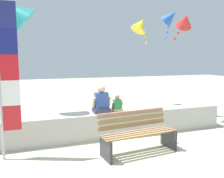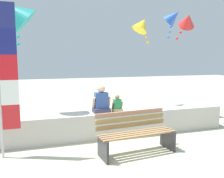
% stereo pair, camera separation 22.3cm
% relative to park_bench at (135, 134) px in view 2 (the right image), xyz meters
% --- Properties ---
extents(ground_plane, '(40.00, 40.00, 0.00)m').
position_rel_park_bench_xyz_m(ground_plane, '(-0.08, 0.13, -0.42)').
color(ground_plane, '#BDBA9D').
extents(seawall_ledge, '(6.29, 0.59, 0.65)m').
position_rel_park_bench_xyz_m(seawall_ledge, '(-0.08, 1.21, -0.09)').
color(seawall_ledge, '#BBB5AD').
rests_on(seawall_ledge, ground).
extents(park_bench, '(1.75, 0.78, 0.88)m').
position_rel_park_bench_xyz_m(park_bench, '(0.00, 0.00, 0.00)').
color(park_bench, '#9B7847').
rests_on(park_bench, ground).
extents(person_adult, '(0.47, 0.35, 0.72)m').
position_rel_park_bench_xyz_m(person_adult, '(-0.45, 1.21, 0.51)').
color(person_adult, '#3C3754').
rests_on(person_adult, seawall_ledge).
extents(person_child, '(0.29, 0.22, 0.45)m').
position_rel_park_bench_xyz_m(person_child, '(-0.01, 1.21, 0.41)').
color(person_child, tan).
rests_on(person_child, seawall_ledge).
extents(flag_banner, '(0.39, 0.05, 3.13)m').
position_rel_park_bench_xyz_m(flag_banner, '(-2.60, 0.55, 1.33)').
color(flag_banner, '#B7B7BC').
rests_on(flag_banner, ground).
extents(kite_teal, '(0.97, 0.84, 1.24)m').
position_rel_park_bench_xyz_m(kite_teal, '(-2.43, 1.82, 2.71)').
color(kite_teal, teal).
extents(kite_yellow, '(0.68, 0.62, 0.87)m').
position_rel_park_bench_xyz_m(kite_yellow, '(1.04, 2.03, 2.62)').
color(kite_yellow, yellow).
extents(kite_red, '(0.66, 0.74, 0.89)m').
position_rel_park_bench_xyz_m(kite_red, '(2.41, 1.74, 2.77)').
color(kite_red, red).
extents(kite_blue, '(0.76, 0.79, 1.08)m').
position_rel_park_bench_xyz_m(kite_blue, '(2.46, 2.62, 3.03)').
color(kite_blue, blue).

